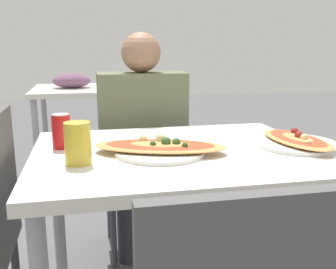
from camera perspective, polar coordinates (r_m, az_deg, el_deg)
name	(u,v)px	position (r m, az deg, el deg)	size (l,w,h in m)	color
dining_table	(176,173)	(1.43, 1.22, -5.57)	(1.01, 0.79, 0.74)	silver
chair_far_seated	(140,155)	(2.14, -4.09, -2.96)	(0.40, 0.40, 0.90)	#4C4C4C
person_seated	(142,128)	(1.99, -3.73, 0.95)	(0.44, 0.24, 1.16)	#2D2D38
pizza_main	(160,148)	(1.36, -1.16, -1.93)	(0.49, 0.32, 0.06)	white
soda_can	(61,131)	(1.47, -15.23, 0.46)	(0.07, 0.07, 0.12)	red
drink_glass	(78,143)	(1.26, -12.97, -1.23)	(0.08, 0.08, 0.13)	gold
pizza_second	(297,141)	(1.53, 18.20, -0.93)	(0.30, 0.37, 0.06)	white
background_table	(94,94)	(3.50, -10.76, 5.84)	(1.10, 0.80, 0.86)	silver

